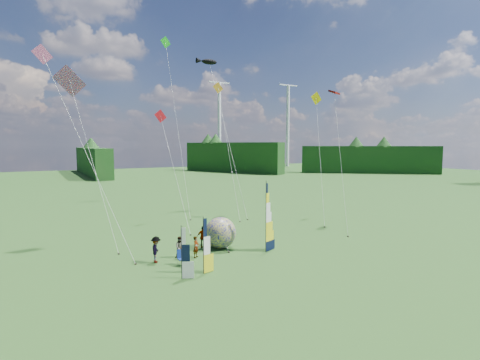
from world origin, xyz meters
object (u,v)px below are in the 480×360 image
spectator_b (180,247)px  kite_whale (226,127)px  spectator_a (196,247)px  spectator_d (203,237)px  camp_chair (182,258)px  side_banner_far (182,253)px  feather_banner_main (266,218)px  side_banner_left (203,246)px  spectator_c (156,250)px  bol_inflatable (220,233)px

spectator_b → kite_whale: bearing=68.7°
spectator_a → spectator_d: size_ratio=0.86×
camp_chair → side_banner_far: bearing=-107.9°
spectator_b → kite_whale: size_ratio=0.08×
feather_banner_main → spectator_a: bearing=143.1°
feather_banner_main → camp_chair: size_ratio=4.89×
side_banner_left → spectator_c: bearing=106.6°
side_banner_far → spectator_d: side_banner_far is taller
camp_chair → kite_whale: (12.10, 17.21, 9.68)m
kite_whale → spectator_b: bearing=-117.9°
spectator_a → spectator_d: spectator_d is taller
spectator_b → spectator_d: size_ratio=0.87×
spectator_a → kite_whale: size_ratio=0.07×
side_banner_left → kite_whale: size_ratio=0.17×
side_banner_left → side_banner_far: (-1.50, -0.17, -0.17)m
kite_whale → spectator_a: bearing=-114.7°
camp_chair → kite_whale: 23.16m
spectator_c → bol_inflatable: bearing=-54.9°
bol_inflatable → spectator_c: size_ratio=1.35×
side_banner_far → spectator_a: 4.38m
camp_chair → spectator_a: bearing=43.0°
spectator_d → side_banner_far: bearing=93.9°
side_banner_far → spectator_a: side_banner_far is taller
kite_whale → feather_banner_main: bearing=-98.7°
bol_inflatable → kite_whale: 18.93m
spectator_a → spectator_b: size_ratio=0.99×
side_banner_left → spectator_d: size_ratio=1.99×
spectator_c → camp_chair: (1.33, -1.49, -0.37)m
side_banner_far → spectator_d: size_ratio=1.79×
side_banner_left → spectator_b: 3.99m
camp_chair → kite_whale: size_ratio=0.05×
spectator_c → kite_whale: size_ratio=0.09×
bol_inflatable → camp_chair: size_ratio=2.30×
feather_banner_main → kite_whale: (5.48, 17.22, 7.62)m
side_banner_left → camp_chair: size_ratio=3.29×
feather_banner_main → spectator_b: (-6.12, 1.76, -1.83)m
feather_banner_main → spectator_b: bearing=141.3°
feather_banner_main → kite_whale: size_ratio=0.25×
side_banner_left → bol_inflatable: (3.48, 4.72, -0.53)m
spectator_b → camp_chair: size_ratio=1.44×
spectator_c → side_banner_left: bearing=-127.9°
bol_inflatable → spectator_a: size_ratio=1.61×
bol_inflatable → spectator_b: bol_inflatable is taller
feather_banner_main → side_banner_far: size_ratio=1.65×
feather_banner_main → spectator_d: (-3.69, 3.23, -1.72)m
feather_banner_main → bol_inflatable: feather_banner_main is taller
spectator_d → camp_chair: (-2.93, -3.22, -0.35)m
spectator_b → camp_chair: 1.83m
camp_chair → spectator_b: bearing=77.0°
side_banner_left → spectator_a: size_ratio=2.30×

